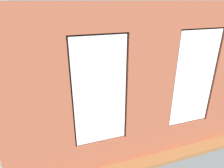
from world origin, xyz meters
name	(u,v)px	position (x,y,z in m)	size (l,w,h in m)	color
ground_plane	(111,106)	(0.00, 0.00, -0.05)	(6.42, 5.55, 0.10)	brown
brick_wall_with_windows	(149,91)	(0.00, 2.39, 1.59)	(5.82, 0.30, 3.23)	#9E5138
white_wall_right	(5,70)	(2.86, 0.20, 1.62)	(0.10, 4.55, 3.23)	silver
couch_by_window	(113,130)	(0.54, 1.74, 0.33)	(1.94, 0.87, 0.80)	black
couch_left	(177,93)	(-2.21, 0.49, 0.33)	(0.97, 2.05, 0.80)	black
coffee_table	(98,93)	(0.33, -0.34, 0.35)	(1.21, 0.82, 0.40)	olive
cup_ceramic	(98,90)	(0.33, -0.34, 0.45)	(0.08, 0.08, 0.10)	#B23D38
candle_jar	(93,90)	(0.48, -0.44, 0.45)	(0.08, 0.08, 0.10)	#B7333D
table_plant_small	(106,86)	(0.00, -0.48, 0.52)	(0.14, 0.14, 0.21)	#9E5638
remote_gray	(102,92)	(0.24, -0.21, 0.41)	(0.05, 0.17, 0.02)	#59595B
remote_silver	(89,94)	(0.70, -0.21, 0.41)	(0.05, 0.17, 0.02)	#B2B2B7
media_console	(27,116)	(2.56, 0.20, 0.23)	(1.28, 0.42, 0.45)	black
tv_flatscreen	(24,98)	(2.56, 0.20, 0.79)	(0.92, 0.20, 0.68)	black
papasan_chair	(89,80)	(0.41, -1.42, 0.43)	(1.00, 1.00, 0.66)	olive
potted_plant_corner_far_left	(214,102)	(-2.36, 1.86, 0.64)	(0.86, 0.86, 1.09)	beige
potted_plant_foreground_right	(36,76)	(2.27, -1.73, 0.68)	(0.93, 0.86, 1.13)	gray
potted_plant_mid_room_small	(125,85)	(-0.83, -0.78, 0.32)	(0.29, 0.29, 0.49)	brown
potted_plant_near_tv	(48,124)	(2.01, 1.29, 0.54)	(0.63, 0.63, 0.79)	#9E5638
potted_plant_beside_window_right	(61,126)	(1.75, 1.84, 0.78)	(0.96, 0.89, 1.45)	brown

